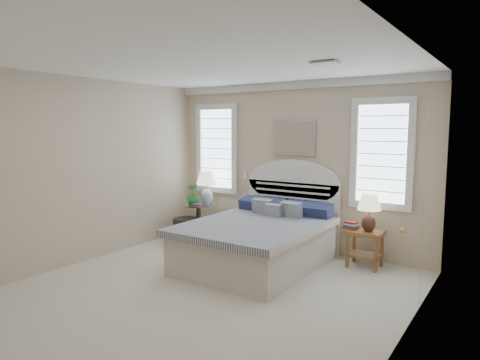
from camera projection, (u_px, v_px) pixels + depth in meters
name	position (u px, v px, depth m)	size (l,w,h in m)	color
floor	(197.00, 296.00, 5.04)	(4.50, 5.00, 0.01)	#B4AB9A
ceiling	(194.00, 61.00, 4.72)	(4.50, 5.00, 0.01)	white
wall_back	(294.00, 166.00, 6.94)	(4.50, 0.02, 2.70)	beige
wall_left	(74.00, 171.00, 6.12)	(0.02, 5.00, 2.70)	beige
wall_right	(400.00, 201.00, 3.63)	(0.02, 5.00, 2.70)	beige
crown_molding	(295.00, 85.00, 6.75)	(4.50, 0.08, 0.12)	silver
hvac_vent	(325.00, 63.00, 4.71)	(0.30, 0.20, 0.02)	#B2B2B2
switch_plate	(245.00, 175.00, 7.48)	(0.08, 0.01, 0.12)	silver
window_left	(217.00, 149.00, 7.75)	(0.90, 0.06, 1.60)	#C9E5FF
window_right	(382.00, 154.00, 6.12)	(0.90, 0.06, 1.60)	#C9E5FF
painting	(294.00, 137.00, 6.85)	(0.74, 0.04, 0.58)	silver
closet_door	(425.00, 199.00, 4.65)	(0.02, 1.80, 2.40)	white
bed	(261.00, 238.00, 6.19)	(1.72, 2.28, 1.47)	silver
side_table_left	(199.00, 218.00, 7.59)	(0.56, 0.56, 0.63)	black
nightstand_right	(365.00, 241.00, 6.05)	(0.50, 0.40, 0.53)	olive
floor_pot	(185.00, 229.00, 7.55)	(0.43, 0.43, 0.39)	black
lamp_left	(206.00, 184.00, 7.57)	(0.39, 0.39, 0.59)	silver
lamp_right	(369.00, 209.00, 5.94)	(0.37, 0.37, 0.53)	black
potted_plant	(192.00, 194.00, 7.52)	(0.21, 0.21, 0.38)	#337D32
books_left	(198.00, 205.00, 7.32)	(0.19, 0.14, 0.05)	maroon
books_right	(351.00, 226.00, 6.12)	(0.21, 0.17, 0.11)	maroon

